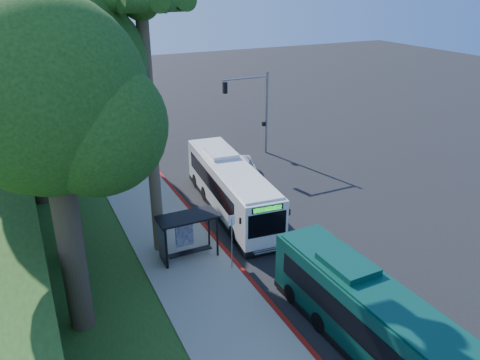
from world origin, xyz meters
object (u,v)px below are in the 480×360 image
pickup (241,170)px  bus_shelter (183,229)px  white_bus (230,186)px  teal_bus (372,319)px

pickup → bus_shelter: bearing=-115.6°
white_bus → pickup: white_bus is taller
pickup → teal_bus: bearing=-83.8°
bus_shelter → pickup: bus_shelter is taller
teal_bus → pickup: bearing=78.7°
white_bus → pickup: bearing=61.7°
pickup → white_bus: bearing=-107.7°
teal_bus → bus_shelter: bearing=112.8°
bus_shelter → white_bus: 6.25m
teal_bus → pickup: size_ratio=2.16×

